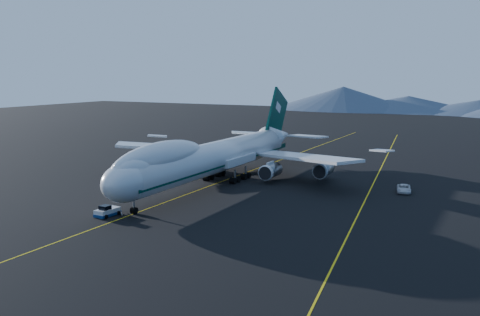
% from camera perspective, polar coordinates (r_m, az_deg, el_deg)
% --- Properties ---
extents(ground, '(500.00, 500.00, 0.00)m').
position_cam_1_polar(ground, '(111.08, -2.73, -2.80)').
color(ground, black).
rests_on(ground, ground).
extents(taxiway_line_main, '(0.25, 220.00, 0.01)m').
position_cam_1_polar(taxiway_line_main, '(111.08, -2.73, -2.80)').
color(taxiway_line_main, yellow).
rests_on(taxiway_line_main, ground).
extents(taxiway_line_side, '(28.08, 198.09, 0.01)m').
position_cam_1_polar(taxiway_line_side, '(109.40, 13.76, -3.24)').
color(taxiway_line_side, yellow).
rests_on(taxiway_line_side, ground).
extents(boeing_747, '(59.62, 72.43, 19.37)m').
position_cam_1_polar(boeing_747, '(110.07, -2.74, 0.16)').
color(boeing_747, silver).
rests_on(boeing_747, ground).
extents(pushback_tug, '(2.68, 4.39, 1.85)m').
position_cam_1_polar(pushback_tug, '(89.22, -13.96, -5.64)').
color(pushback_tug, silver).
rests_on(pushback_tug, ground).
extents(service_van, '(3.58, 5.87, 1.52)m').
position_cam_1_polar(service_van, '(107.98, 17.08, -3.13)').
color(service_van, silver).
rests_on(service_van, ground).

